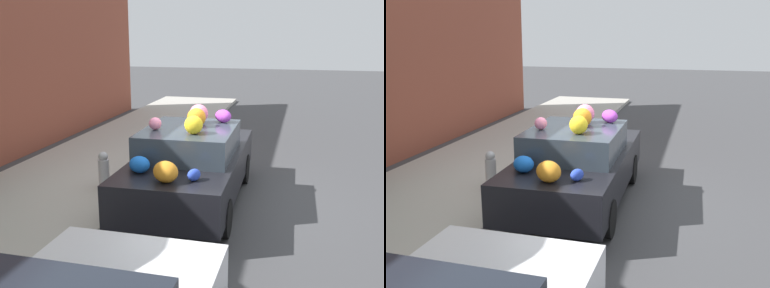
{
  "view_description": "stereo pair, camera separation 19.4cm",
  "coord_description": "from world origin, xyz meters",
  "views": [
    {
      "loc": [
        -7.31,
        -1.73,
        2.95
      ],
      "look_at": [
        0.0,
        0.1,
        1.07
      ],
      "focal_mm": 42.0,
      "sensor_mm": 36.0,
      "label": 1
    },
    {
      "loc": [
        -7.26,
        -1.92,
        2.95
      ],
      "look_at": [
        0.0,
        0.1,
        1.07
      ],
      "focal_mm": 42.0,
      "sensor_mm": 36.0,
      "label": 2
    }
  ],
  "objects": [
    {
      "name": "sidewalk_curb",
      "position": [
        0.0,
        2.7,
        0.06
      ],
      "size": [
        24.0,
        3.2,
        0.12
      ],
      "color": "#B2ADA3",
      "rests_on": "ground"
    },
    {
      "name": "art_car",
      "position": [
        -0.04,
        0.1,
        0.74
      ],
      "size": [
        4.11,
        1.79,
        1.72
      ],
      "rotation": [
        0.0,
        0.0,
        0.02
      ],
      "color": "black",
      "rests_on": "ground"
    },
    {
      "name": "fire_hydrant",
      "position": [
        -0.02,
        1.77,
        0.47
      ],
      "size": [
        0.2,
        0.2,
        0.7
      ],
      "color": "#B2B2B7",
      "rests_on": "sidewalk_curb"
    },
    {
      "name": "ground_plane",
      "position": [
        0.0,
        0.0,
        0.0
      ],
      "size": [
        60.0,
        60.0,
        0.0
      ],
      "primitive_type": "plane",
      "color": "#424244"
    }
  ]
}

